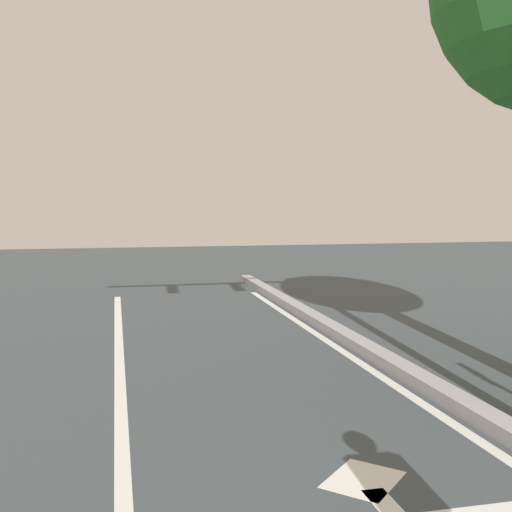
{
  "coord_description": "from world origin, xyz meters",
  "views": [
    {
      "loc": [
        -0.09,
        3.05,
        1.95
      ],
      "look_at": [
        1.11,
        8.35,
        1.48
      ],
      "focal_mm": 43.62,
      "sensor_mm": 36.0,
      "label": 1
    }
  ],
  "objects": [
    {
      "name": "lane_arrow_head",
      "position": [
        1.58,
        6.99,
        0.0
      ],
      "size": [
        0.71,
        0.71,
        0.01
      ],
      "primitive_type": "cube",
      "rotation": [
        0.0,
        0.0,
        0.79
      ],
      "color": "silver",
      "rests_on": "ground"
    }
  ]
}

